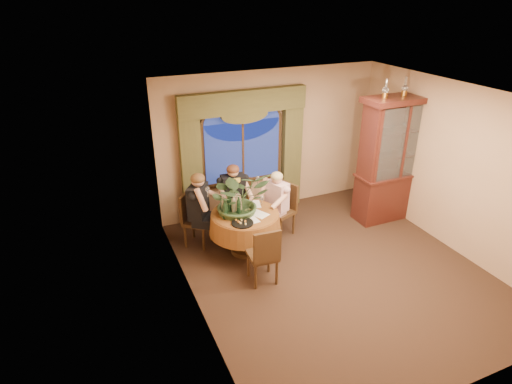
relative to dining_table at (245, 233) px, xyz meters
name	(u,v)px	position (x,y,z in m)	size (l,w,h in m)	color
floor	(334,270)	(1.11, -1.08, -0.38)	(5.00, 5.00, 0.00)	black
wall_back	(270,142)	(1.11, 1.42, 1.02)	(4.50, 4.50, 0.00)	#A37D5B
wall_right	(456,169)	(3.36, -1.08, 1.02)	(5.00, 5.00, 0.00)	#A37D5B
ceiling	(350,98)	(1.11, -1.08, 2.42)	(5.00, 5.00, 0.00)	white
window	(243,152)	(0.51, 1.35, 0.92)	(1.62, 0.10, 1.32)	navy
arched_transom	(242,112)	(0.51, 1.35, 1.71)	(1.60, 0.06, 0.44)	navy
drapery_left	(191,167)	(-0.52, 1.30, 0.80)	(0.38, 0.14, 2.32)	#444423
drapery_right	(292,151)	(1.54, 1.30, 0.80)	(0.38, 0.14, 2.32)	#444423
swag_valance	(244,102)	(0.51, 1.27, 1.90)	(2.45, 0.16, 0.42)	#444423
dining_table	(245,233)	(0.00, 0.00, 0.00)	(1.22, 1.22, 0.75)	maroon
china_cabinet	(394,160)	(3.08, 0.08, 0.82)	(1.48, 0.58, 2.40)	#351411
oil_lamp_left	(386,88)	(2.66, 0.08, 2.19)	(0.11, 0.11, 0.34)	#A5722D
oil_lamp_center	(405,86)	(3.08, 0.08, 2.19)	(0.11, 0.11, 0.34)	#A5722D
oil_lamp_right	(424,84)	(3.49, 0.08, 2.19)	(0.11, 0.11, 0.34)	#A5722D
chair_right	(281,211)	(0.82, 0.30, 0.10)	(0.42, 0.42, 0.96)	black
chair_back_right	(241,207)	(0.21, 0.73, 0.10)	(0.42, 0.42, 0.96)	black
chair_back	(197,220)	(-0.67, 0.56, 0.10)	(0.42, 0.42, 0.96)	black
chair_front_left	(263,254)	(-0.06, -0.85, 0.10)	(0.42, 0.42, 0.96)	black
person_pink	(277,204)	(0.73, 0.29, 0.26)	(0.45, 0.41, 1.26)	#D0A7AF
person_back	(199,211)	(-0.66, 0.47, 0.32)	(0.50, 0.46, 1.40)	black
person_scarf	(233,198)	(0.07, 0.74, 0.29)	(0.48, 0.44, 1.34)	black
stoneware_vase	(238,203)	(-0.08, 0.12, 0.52)	(0.16, 0.16, 0.29)	#9C8568
centerpiece_plant	(239,177)	(-0.07, 0.09, 1.01)	(1.00, 1.11, 0.87)	#324E2C
olive_bowl	(249,212)	(0.07, -0.02, 0.40)	(0.15, 0.15, 0.05)	#4F572E
cheese_platter	(243,223)	(-0.17, -0.31, 0.39)	(0.35, 0.35, 0.02)	black
wine_bottle_0	(229,203)	(-0.23, 0.13, 0.54)	(0.07, 0.07, 0.33)	black
wine_bottle_1	(234,205)	(-0.17, 0.06, 0.54)	(0.07, 0.07, 0.33)	tan
wine_bottle_2	(239,206)	(-0.12, -0.02, 0.54)	(0.07, 0.07, 0.33)	black
wine_bottle_3	(224,205)	(-0.33, 0.10, 0.54)	(0.07, 0.07, 0.33)	tan
wine_bottle_4	(225,209)	(-0.37, -0.04, 0.54)	(0.07, 0.07, 0.33)	black
wine_bottle_5	(225,208)	(-0.33, 0.01, 0.54)	(0.07, 0.07, 0.33)	black
tasting_paper_0	(259,214)	(0.20, -0.13, 0.38)	(0.21, 0.30, 0.00)	white
tasting_paper_1	(254,204)	(0.27, 0.23, 0.38)	(0.21, 0.30, 0.00)	white
tasting_paper_2	(251,219)	(0.00, -0.24, 0.38)	(0.21, 0.30, 0.00)	white
wine_glass_person_pink	(262,201)	(0.37, 0.15, 0.46)	(0.07, 0.07, 0.18)	silver
wine_glass_person_back	(222,206)	(-0.33, 0.23, 0.46)	(0.07, 0.07, 0.18)	silver
wine_glass_person_scarf	(238,198)	(0.04, 0.40, 0.46)	(0.07, 0.07, 0.18)	silver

